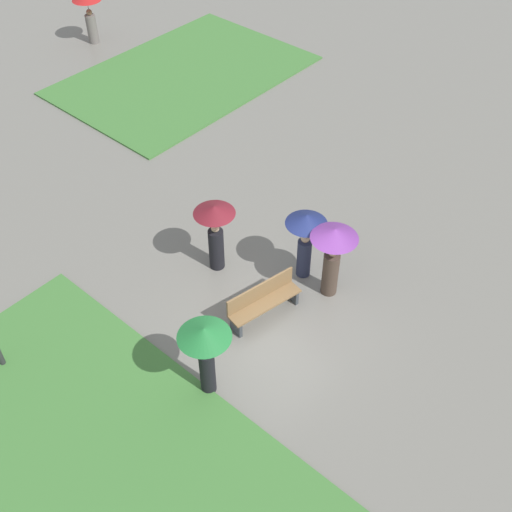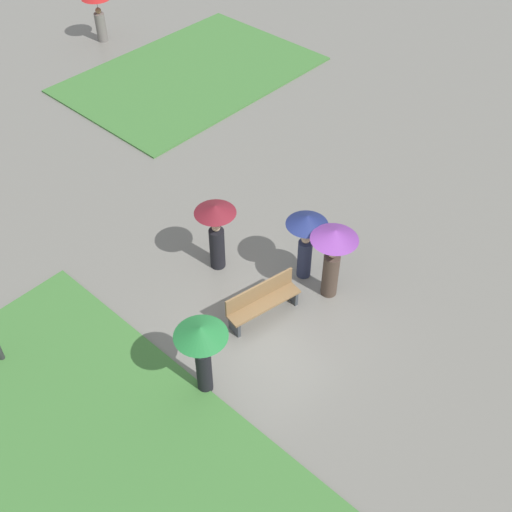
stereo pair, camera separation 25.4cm
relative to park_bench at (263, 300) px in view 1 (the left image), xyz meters
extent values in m
plane|color=slate|center=(0.18, -0.19, -0.47)|extent=(90.00, 90.00, 0.00)
cube|color=#427A38|center=(6.67, 9.47, -0.44)|extent=(8.64, 5.87, 0.06)
cube|color=brown|center=(-0.01, -0.07, -0.05)|extent=(1.87, 0.79, 0.05)
cube|color=brown|center=(0.02, 0.11, 0.20)|extent=(1.80, 0.42, 0.45)
cube|color=#383D42|center=(-0.81, 0.10, -0.27)|extent=(0.16, 0.39, 0.40)
cube|color=#383D42|center=(0.78, -0.24, -0.27)|extent=(0.16, 0.39, 0.40)
cylinder|color=black|center=(0.46, 1.89, 0.10)|extent=(0.40, 0.40, 1.15)
sphere|color=tan|center=(0.46, 1.89, 0.78)|extent=(0.20, 0.20, 0.20)
cylinder|color=#4C4C4F|center=(0.46, 1.89, 1.06)|extent=(0.02, 0.02, 0.35)
cone|color=maroon|center=(0.46, 1.89, 1.34)|extent=(1.00, 1.00, 0.20)
cylinder|color=#47382D|center=(1.58, -0.71, 0.12)|extent=(0.41, 0.41, 1.18)
sphere|color=tan|center=(1.58, -0.71, 0.81)|extent=(0.19, 0.19, 0.19)
cylinder|color=#4C4C4F|center=(1.58, -0.71, 1.08)|extent=(0.02, 0.02, 0.35)
cone|color=#703389|center=(1.58, -0.71, 1.38)|extent=(1.09, 1.09, 0.26)
cylinder|color=#282D47|center=(1.65, 0.12, 0.06)|extent=(0.42, 0.42, 1.07)
sphere|color=tan|center=(1.65, 0.12, 0.71)|extent=(0.22, 0.22, 0.22)
cylinder|color=#4C4C4F|center=(1.65, 0.12, 0.99)|extent=(0.02, 0.02, 0.35)
cone|color=navy|center=(1.65, 0.12, 1.29)|extent=(0.99, 0.99, 0.26)
cylinder|color=black|center=(-2.30, -0.50, 0.11)|extent=(0.38, 0.38, 1.16)
sphere|color=beige|center=(-2.30, -0.50, 0.79)|extent=(0.20, 0.20, 0.20)
cylinder|color=#4C4C4F|center=(-2.30, -0.50, 1.06)|extent=(0.02, 0.02, 0.35)
cone|color=#237A38|center=(-2.30, -0.50, 1.36)|extent=(1.07, 1.07, 0.24)
cylinder|color=slate|center=(6.24, 14.01, 0.07)|extent=(0.55, 0.55, 1.07)
sphere|color=#997051|center=(6.24, 14.01, 0.72)|extent=(0.22, 0.22, 0.22)
cylinder|color=#4C4C4F|center=(6.24, 14.01, 1.00)|extent=(0.02, 0.02, 0.35)
camera|label=1|loc=(-7.46, -6.32, 10.81)|focal=45.00mm
camera|label=2|loc=(-7.29, -6.50, 10.81)|focal=45.00mm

